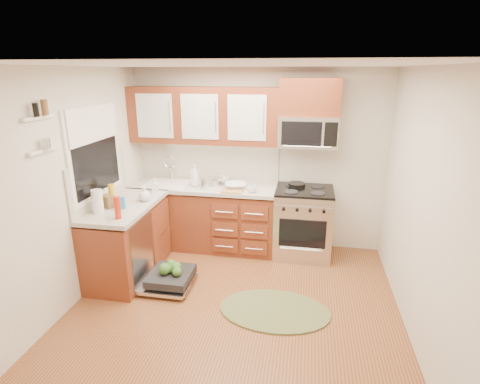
% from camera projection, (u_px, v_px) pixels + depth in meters
% --- Properties ---
extents(floor, '(3.50, 3.50, 0.00)m').
position_uv_depth(floor, '(234.00, 309.00, 4.04)').
color(floor, brown).
rests_on(floor, ground).
extents(ceiling, '(3.50, 3.50, 0.00)m').
position_uv_depth(ceiling, '(233.00, 65.00, 3.27)').
color(ceiling, white).
rests_on(ceiling, ground).
extents(wall_back, '(3.50, 0.04, 2.50)m').
position_uv_depth(wall_back, '(258.00, 160.00, 5.29)').
color(wall_back, beige).
rests_on(wall_back, ground).
extents(wall_front, '(3.50, 0.04, 2.50)m').
position_uv_depth(wall_front, '(170.00, 305.00, 2.01)').
color(wall_front, beige).
rests_on(wall_front, ground).
extents(wall_left, '(0.04, 3.50, 2.50)m').
position_uv_depth(wall_left, '(71.00, 190.00, 3.95)').
color(wall_left, beige).
rests_on(wall_left, ground).
extents(wall_right, '(0.04, 3.50, 2.50)m').
position_uv_depth(wall_right, '(425.00, 211.00, 3.35)').
color(wall_right, beige).
rests_on(wall_right, ground).
extents(base_cabinet_back, '(2.05, 0.60, 0.85)m').
position_uv_depth(base_cabinet_back, '(204.00, 218.00, 5.39)').
color(base_cabinet_back, '#5A2314').
rests_on(base_cabinet_back, ground).
extents(base_cabinet_left, '(0.60, 1.25, 0.85)m').
position_uv_depth(base_cabinet_left, '(128.00, 242.00, 4.64)').
color(base_cabinet_left, '#5A2314').
rests_on(base_cabinet_left, ground).
extents(countertop_back, '(2.07, 0.64, 0.05)m').
position_uv_depth(countertop_back, '(203.00, 187.00, 5.23)').
color(countertop_back, beige).
rests_on(countertop_back, base_cabinet_back).
extents(countertop_left, '(0.64, 1.27, 0.05)m').
position_uv_depth(countertop_left, '(125.00, 206.00, 4.50)').
color(countertop_left, beige).
rests_on(countertop_left, base_cabinet_left).
extents(backsplash_back, '(2.05, 0.02, 0.57)m').
position_uv_depth(backsplash_back, '(208.00, 161.00, 5.41)').
color(backsplash_back, beige).
rests_on(backsplash_back, ground).
extents(backsplash_left, '(0.02, 1.25, 0.57)m').
position_uv_depth(backsplash_left, '(99.00, 180.00, 4.45)').
color(backsplash_left, beige).
rests_on(backsplash_left, ground).
extents(upper_cabinets, '(2.05, 0.35, 0.75)m').
position_uv_depth(upper_cabinets, '(203.00, 115.00, 5.06)').
color(upper_cabinets, '#5A2314').
rests_on(upper_cabinets, ground).
extents(cabinet_over_mw, '(0.76, 0.35, 0.47)m').
position_uv_depth(cabinet_over_mw, '(310.00, 97.00, 4.74)').
color(cabinet_over_mw, '#5A2314').
rests_on(cabinet_over_mw, ground).
extents(range, '(0.76, 0.64, 0.95)m').
position_uv_depth(range, '(303.00, 222.00, 5.11)').
color(range, silver).
rests_on(range, ground).
extents(microwave, '(0.76, 0.38, 0.40)m').
position_uv_depth(microwave, '(308.00, 132.00, 4.85)').
color(microwave, silver).
rests_on(microwave, ground).
extents(sink, '(0.62, 0.50, 0.26)m').
position_uv_depth(sink, '(167.00, 192.00, 5.33)').
color(sink, white).
rests_on(sink, ground).
extents(dishwasher, '(0.70, 0.60, 0.20)m').
position_uv_depth(dishwasher, '(168.00, 279.00, 4.43)').
color(dishwasher, silver).
rests_on(dishwasher, ground).
extents(window, '(0.03, 1.05, 1.05)m').
position_uv_depth(window, '(95.00, 153.00, 4.32)').
color(window, white).
rests_on(window, ground).
extents(window_blind, '(0.02, 0.96, 0.40)m').
position_uv_depth(window_blind, '(93.00, 124.00, 4.22)').
color(window_blind, white).
rests_on(window_blind, ground).
extents(shelf_upper, '(0.04, 0.40, 0.03)m').
position_uv_depth(shelf_upper, '(38.00, 117.00, 3.37)').
color(shelf_upper, white).
rests_on(shelf_upper, ground).
extents(shelf_lower, '(0.04, 0.40, 0.03)m').
position_uv_depth(shelf_lower, '(44.00, 150.00, 3.46)').
color(shelf_lower, white).
rests_on(shelf_lower, ground).
extents(rug, '(1.22, 0.83, 0.02)m').
position_uv_depth(rug, '(274.00, 310.00, 4.00)').
color(rug, olive).
rests_on(rug, ground).
extents(skillet, '(0.28, 0.28, 0.04)m').
position_uv_depth(skillet, '(297.00, 185.00, 5.10)').
color(skillet, black).
rests_on(skillet, range).
extents(stock_pot, '(0.22, 0.22, 0.12)m').
position_uv_depth(stock_pot, '(216.00, 181.00, 5.21)').
color(stock_pot, silver).
rests_on(stock_pot, countertop_back).
extents(cutting_board, '(0.28, 0.18, 0.02)m').
position_uv_depth(cutting_board, '(232.00, 191.00, 4.94)').
color(cutting_board, '#A87C4C').
rests_on(cutting_board, countertop_back).
extents(canister, '(0.10, 0.10, 0.14)m').
position_uv_depth(canister, '(203.00, 184.00, 5.04)').
color(canister, silver).
rests_on(canister, countertop_back).
extents(paper_towel_roll, '(0.16, 0.16, 0.27)m').
position_uv_depth(paper_towel_roll, '(97.00, 201.00, 4.19)').
color(paper_towel_roll, white).
rests_on(paper_towel_roll, countertop_left).
extents(mustard_bottle, '(0.09, 0.09, 0.24)m').
position_uv_depth(mustard_bottle, '(112.00, 194.00, 4.48)').
color(mustard_bottle, gold).
rests_on(mustard_bottle, countertop_left).
extents(red_bottle, '(0.08, 0.08, 0.25)m').
position_uv_depth(red_bottle, '(118.00, 208.00, 4.01)').
color(red_bottle, red).
rests_on(red_bottle, countertop_left).
extents(wooden_box, '(0.17, 0.15, 0.14)m').
position_uv_depth(wooden_box, '(108.00, 201.00, 4.37)').
color(wooden_box, brown).
rests_on(wooden_box, countertop_left).
extents(blue_carton, '(0.10, 0.08, 0.14)m').
position_uv_depth(blue_carton, '(121.00, 203.00, 4.32)').
color(blue_carton, '#2A82C7').
rests_on(blue_carton, countertop_left).
extents(bowl_a, '(0.35, 0.35, 0.07)m').
position_uv_depth(bowl_a, '(236.00, 186.00, 5.09)').
color(bowl_a, '#999999').
rests_on(bowl_a, countertop_back).
extents(bowl_b, '(0.30, 0.30, 0.08)m').
position_uv_depth(bowl_b, '(220.00, 180.00, 5.32)').
color(bowl_b, '#999999').
rests_on(bowl_b, countertop_back).
extents(cup, '(0.13, 0.13, 0.09)m').
position_uv_depth(cup, '(252.00, 189.00, 4.91)').
color(cup, '#999999').
rests_on(cup, countertop_back).
extents(soap_bottle_a, '(0.15, 0.15, 0.30)m').
position_uv_depth(soap_bottle_a, '(194.00, 175.00, 5.15)').
color(soap_bottle_a, '#999999').
rests_on(soap_bottle_a, countertop_back).
extents(soap_bottle_b, '(0.10, 0.11, 0.18)m').
position_uv_depth(soap_bottle_b, '(155.00, 185.00, 4.92)').
color(soap_bottle_b, '#999999').
rests_on(soap_bottle_b, countertop_left).
extents(soap_bottle_c, '(0.17, 0.17, 0.19)m').
position_uv_depth(soap_bottle_c, '(144.00, 194.00, 4.57)').
color(soap_bottle_c, '#999999').
rests_on(soap_bottle_c, countertop_left).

